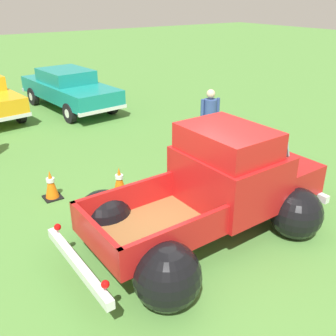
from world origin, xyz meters
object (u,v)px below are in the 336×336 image
at_px(spectator_2, 210,117).
at_px(lane_cone_0, 51,185).
at_px(show_car_1, 69,88).
at_px(lane_cone_1, 119,181).
at_px(vintage_pickup_truck, 217,193).

bearing_deg(spectator_2, lane_cone_0, 107.25).
distance_m(show_car_1, lane_cone_0, 6.97).
distance_m(show_car_1, lane_cone_1, 7.19).
distance_m(spectator_2, lane_cone_0, 4.40).
xyz_separation_m(show_car_1, spectator_2, (1.44, -6.20, 0.19)).
bearing_deg(lane_cone_0, vintage_pickup_truck, -54.84).
xyz_separation_m(vintage_pickup_truck, show_car_1, (0.90, 9.17, 0.03)).
distance_m(vintage_pickup_truck, spectator_2, 3.79).
bearing_deg(lane_cone_0, show_car_1, 65.21).
relative_size(show_car_1, lane_cone_1, 7.65).
xyz_separation_m(show_car_1, lane_cone_1, (-1.67, -6.98, -0.47)).
relative_size(vintage_pickup_truck, lane_cone_0, 7.40).
bearing_deg(vintage_pickup_truck, show_car_1, 83.12).
height_order(show_car_1, lane_cone_1, show_car_1).
height_order(spectator_2, lane_cone_1, spectator_2).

